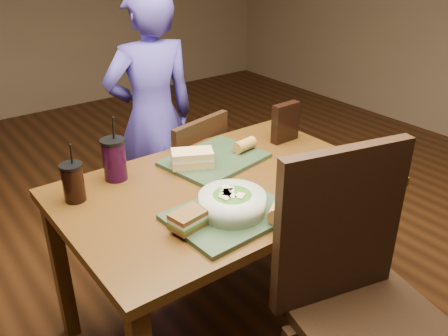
{
  "coord_description": "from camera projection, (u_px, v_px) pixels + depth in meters",
  "views": [
    {
      "loc": [
        -1.02,
        -1.35,
        1.67
      ],
      "look_at": [
        0.0,
        0.0,
        0.82
      ],
      "focal_mm": 38.0,
      "sensor_mm": 36.0,
      "label": 1
    }
  ],
  "objects": [
    {
      "name": "cup_cola",
      "position": [
        73.0,
        182.0,
        1.77
      ],
      "size": [
        0.09,
        0.09,
        0.23
      ],
      "color": "black",
      "rests_on": "dining_table"
    },
    {
      "name": "chair_far",
      "position": [
        193.0,
        182.0,
        2.53
      ],
      "size": [
        0.44,
        0.44,
        0.85
      ],
      "color": "black",
      "rests_on": "ground"
    },
    {
      "name": "soup_bowl",
      "position": [
        324.0,
        167.0,
        1.98
      ],
      "size": [
        0.22,
        0.22,
        0.08
      ],
      "color": "white",
      "rests_on": "dining_table"
    },
    {
      "name": "baguette_near",
      "position": [
        280.0,
        209.0,
        1.65
      ],
      "size": [
        0.14,
        0.12,
        0.06
      ],
      "primitive_type": "cylinder",
      "rotation": [
        0.0,
        1.57,
        0.59
      ],
      "color": "#AD7533",
      "rests_on": "tray_near"
    },
    {
      "name": "ground",
      "position": [
        224.0,
        321.0,
        2.26
      ],
      "size": [
        6.0,
        6.0,
        0.0
      ],
      "primitive_type": "plane",
      "color": "#381C0B",
      "rests_on": "ground"
    },
    {
      "name": "cup_berry",
      "position": [
        114.0,
        159.0,
        1.92
      ],
      "size": [
        0.1,
        0.1,
        0.27
      ],
      "color": "black",
      "rests_on": "dining_table"
    },
    {
      "name": "chip_bag",
      "position": [
        285.0,
        122.0,
        2.28
      ],
      "size": [
        0.15,
        0.05,
        0.19
      ],
      "primitive_type": "cube",
      "rotation": [
        0.0,
        0.0,
        0.02
      ],
      "color": "black",
      "rests_on": "dining_table"
    },
    {
      "name": "salad_bowl",
      "position": [
        232.0,
        202.0,
        1.68
      ],
      "size": [
        0.24,
        0.24,
        0.08
      ],
      "color": "silver",
      "rests_on": "tray_near"
    },
    {
      "name": "tray_far",
      "position": [
        215.0,
        160.0,
        2.11
      ],
      "size": [
        0.47,
        0.39,
        0.02
      ],
      "primitive_type": "cube",
      "rotation": [
        0.0,
        0.0,
        0.18
      ],
      "color": "#263720",
      "rests_on": "dining_table"
    },
    {
      "name": "dining_table",
      "position": [
        224.0,
        203.0,
        1.97
      ],
      "size": [
        1.3,
        0.85,
        0.75
      ],
      "color": "#4B2C0F",
      "rests_on": "ground"
    },
    {
      "name": "sandwich_near",
      "position": [
        189.0,
        219.0,
        1.6
      ],
      "size": [
        0.13,
        0.1,
        0.06
      ],
      "color": "#593819",
      "rests_on": "tray_near"
    },
    {
      "name": "baguette_far",
      "position": [
        245.0,
        145.0,
        2.16
      ],
      "size": [
        0.12,
        0.07,
        0.05
      ],
      "primitive_type": "cylinder",
      "rotation": [
        0.0,
        1.57,
        0.16
      ],
      "color": "#AD7533",
      "rests_on": "tray_far"
    },
    {
      "name": "chair_near",
      "position": [
        360.0,
        293.0,
        1.55
      ],
      "size": [
        0.57,
        0.58,
        1.09
      ],
      "color": "black",
      "rests_on": "ground"
    },
    {
      "name": "diner",
      "position": [
        152.0,
        118.0,
        2.68
      ],
      "size": [
        0.57,
        0.42,
        1.45
      ],
      "primitive_type": "imported",
      "rotation": [
        0.0,
        0.0,
        3.01
      ],
      "color": "#46389B",
      "rests_on": "ground"
    },
    {
      "name": "tray_near",
      "position": [
        230.0,
        215.0,
        1.69
      ],
      "size": [
        0.44,
        0.34,
        0.02
      ],
      "primitive_type": "cube",
      "rotation": [
        0.0,
        0.0,
        0.05
      ],
      "color": "#263720",
      "rests_on": "dining_table"
    },
    {
      "name": "sandwich_far",
      "position": [
        192.0,
        158.0,
        2.02
      ],
      "size": [
        0.2,
        0.17,
        0.07
      ],
      "color": "tan",
      "rests_on": "tray_far"
    }
  ]
}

